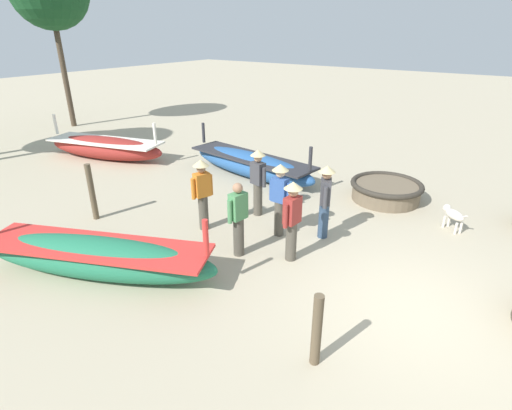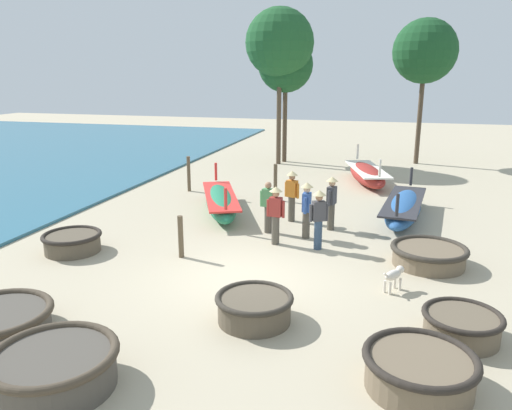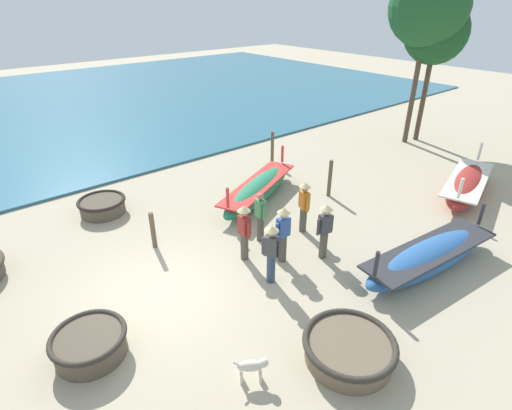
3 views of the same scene
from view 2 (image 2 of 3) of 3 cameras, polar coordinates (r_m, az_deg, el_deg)
name	(u,v)px [view 2 (image 2 of 3)]	position (r m, az deg, el deg)	size (l,w,h in m)	color
ground_plane	(244,278)	(11.94, -1.44, -8.34)	(80.00, 80.00, 0.00)	tan
coracle_beside_post	(429,255)	(13.32, 19.15, -5.37)	(1.91, 1.91, 0.51)	brown
coracle_front_right	(419,370)	(8.40, 18.18, -17.46)	(1.76, 1.76, 0.60)	brown
coracle_front_left	(462,325)	(10.04, 22.47, -12.53)	(1.44, 1.44, 0.52)	brown
coracle_upturned	(254,307)	(9.89, -0.20, -11.58)	(1.54, 1.54, 0.55)	brown
coracle_tilted	(72,242)	(14.39, -20.26, -3.94)	(1.58, 1.58, 0.53)	brown
coracle_far_left	(55,367)	(8.60, -22.01, -16.82)	(1.97, 1.97, 0.64)	#4C473F
long_boat_white_hull	(404,208)	(17.14, 16.51, -0.29)	(1.60, 4.83, 1.35)	#285693
long_boat_green_hull	(367,174)	(22.28, 12.55, 3.46)	(2.33, 4.64, 1.42)	maroon
long_boat_ochre_hull	(221,202)	(17.21, -4.08, 0.37)	(2.75, 4.65, 1.37)	#237551
fisherman_hauling	(268,206)	(14.95, 1.40, -0.10)	(0.52, 0.27, 1.57)	#4C473D
fisherman_standing_left	(292,193)	(16.11, 4.12, 1.43)	(0.50, 0.36, 1.67)	#4C473D
fisherman_with_hat	(332,200)	(15.36, 8.63, 0.62)	(0.36, 0.52, 1.67)	#4C473D
fisherman_standing_right	(319,216)	(13.61, 7.17, -1.21)	(0.49, 0.36, 1.67)	#2D425B
fisherman_by_coracle	(307,206)	(14.48, 5.80, -0.17)	(0.36, 0.53, 1.67)	#4C473D
fisherman_crouching	(276,211)	(13.91, 2.26, -0.74)	(0.53, 0.36, 1.67)	#4C473D
dog	(394,275)	(11.55, 15.52, -7.74)	(0.47, 0.59, 0.55)	beige
mooring_post_inland	(275,182)	(18.80, 2.23, 2.61)	(0.14, 0.14, 1.39)	brown
mooring_post_shoreline	(189,174)	(20.44, -7.70, 3.54)	(0.14, 0.14, 1.43)	brown
mooring_post_mid_beach	(181,237)	(13.17, -8.60, -3.60)	(0.14, 0.14, 1.13)	brown
tree_tall_back	(286,65)	(26.86, 3.40, 15.66)	(2.85, 2.85, 6.51)	#4C3D2D
tree_left_mid	(280,43)	(26.20, 2.73, 18.00)	(3.45, 3.45, 7.86)	#4C3D2D
tree_rightmost	(425,52)	(27.56, 18.76, 16.27)	(3.22, 3.22, 7.34)	#4C3D2D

